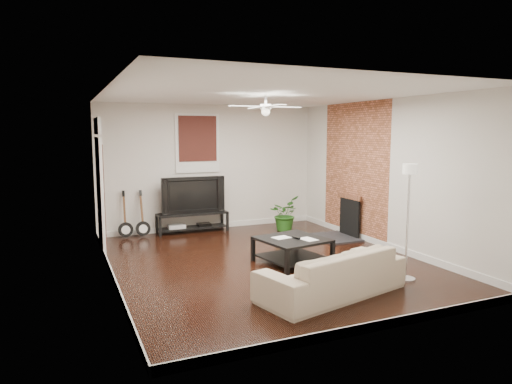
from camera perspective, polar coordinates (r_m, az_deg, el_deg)
room at (r=7.61m, az=1.19°, el=1.51°), size 5.01×6.01×2.81m
brick_accent at (r=9.72m, az=12.17°, el=2.62°), size 0.02×2.20×2.80m
fireplace at (r=9.68m, az=10.63°, el=-2.97°), size 0.80×1.10×0.92m
window_back at (r=10.26m, az=-7.28°, el=6.04°), size 1.00×0.06×1.30m
door_left at (r=8.86m, az=-18.78°, el=0.98°), size 0.08×1.00×2.50m
tv_stand at (r=10.21m, az=-7.90°, el=-3.76°), size 1.56×0.41×0.44m
tv at (r=10.13m, az=-8.00°, el=-0.31°), size 1.39×0.18×0.80m
coffee_table at (r=7.78m, az=4.52°, el=-7.27°), size 1.18×1.18×0.42m
sofa at (r=6.34m, az=9.46°, el=-9.83°), size 2.27×1.32×0.62m
floor_lamp at (r=7.09m, az=18.35°, el=-3.62°), size 0.35×0.35×1.74m
potted_plant at (r=10.27m, az=3.51°, el=-2.71°), size 0.90×0.91×0.76m
guitar_left at (r=9.86m, az=-15.98°, el=-2.74°), size 0.32×0.23×0.99m
guitar_right at (r=9.88m, az=-13.94°, el=-2.65°), size 0.32×0.23×0.99m
ceiling_fan at (r=7.58m, az=1.22°, el=10.57°), size 1.24×1.24×0.32m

